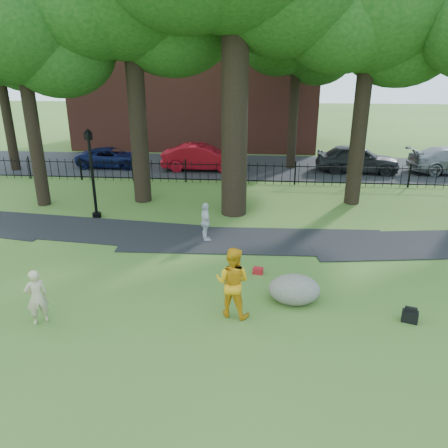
# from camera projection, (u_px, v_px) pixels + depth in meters

# --- Properties ---
(ground) EXTENTS (120.00, 120.00, 0.00)m
(ground) POSITION_uv_depth(u_px,v_px,m) (218.00, 291.00, 12.90)
(ground) COLOR #3A6222
(ground) RESTS_ON ground
(footpath) EXTENTS (36.07, 3.85, 0.03)m
(footpath) POSITION_uv_depth(u_px,v_px,m) (255.00, 241.00, 16.45)
(footpath) COLOR black
(footpath) RESTS_ON ground
(street) EXTENTS (80.00, 7.00, 0.02)m
(street) POSITION_uv_depth(u_px,v_px,m) (243.00, 167.00, 27.81)
(street) COLOR black
(street) RESTS_ON ground
(iron_fence) EXTENTS (44.00, 0.04, 1.20)m
(iron_fence) POSITION_uv_depth(u_px,v_px,m) (240.00, 173.00, 23.87)
(iron_fence) COLOR black
(iron_fence) RESTS_ON ground
(brick_building) EXTENTS (18.00, 8.00, 12.00)m
(brick_building) POSITION_uv_depth(u_px,v_px,m) (197.00, 65.00, 33.46)
(brick_building) COLOR brown
(brick_building) RESTS_ON ground
(tree_row) EXTENTS (26.82, 7.96, 12.42)m
(tree_row) POSITION_uv_depth(u_px,v_px,m) (250.00, 14.00, 17.80)
(tree_row) COLOR black
(tree_row) RESTS_ON ground
(woman) EXTENTS (0.65, 0.63, 1.51)m
(woman) POSITION_uv_depth(u_px,v_px,m) (37.00, 297.00, 11.11)
(woman) COLOR #C7B289
(woman) RESTS_ON ground
(man) EXTENTS (1.11, 0.96, 1.95)m
(man) POSITION_uv_depth(u_px,v_px,m) (233.00, 282.00, 11.39)
(man) COLOR orange
(man) RESTS_ON ground
(pedestrian) EXTENTS (0.62, 0.94, 1.49)m
(pedestrian) POSITION_uv_depth(u_px,v_px,m) (206.00, 222.00, 16.22)
(pedestrian) COLOR silver
(pedestrian) RESTS_ON ground
(boulder) EXTENTS (1.62, 1.34, 0.84)m
(boulder) POSITION_uv_depth(u_px,v_px,m) (294.00, 288.00, 12.24)
(boulder) COLOR #6C665A
(boulder) RESTS_ON ground
(lamppost) EXTENTS (0.38, 0.38, 3.80)m
(lamppost) POSITION_uv_depth(u_px,v_px,m) (92.00, 175.00, 18.27)
(lamppost) COLOR black
(lamppost) RESTS_ON ground
(backpack) EXTENTS (0.46, 0.36, 0.30)m
(backpack) POSITION_uv_depth(u_px,v_px,m) (410.00, 316.00, 11.36)
(backpack) COLOR black
(backpack) RESTS_ON ground
(red_bag) EXTENTS (0.34, 0.25, 0.21)m
(red_bag) POSITION_uv_depth(u_px,v_px,m) (258.00, 271.00, 13.91)
(red_bag) COLOR maroon
(red_bag) RESTS_ON ground
(red_sedan) EXTENTS (4.85, 1.75, 1.59)m
(red_sedan) POSITION_uv_depth(u_px,v_px,m) (202.00, 157.00, 26.72)
(red_sedan) COLOR maroon
(red_sedan) RESTS_ON ground
(navy_van) EXTENTS (4.40, 2.08, 1.22)m
(navy_van) POSITION_uv_depth(u_px,v_px,m) (112.00, 157.00, 27.55)
(navy_van) COLOR #0B123A
(navy_van) RESTS_ON ground
(grey_car) EXTENTS (5.00, 2.32, 1.66)m
(grey_car) POSITION_uv_depth(u_px,v_px,m) (357.00, 158.00, 26.24)
(grey_car) COLOR black
(grey_car) RESTS_ON ground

